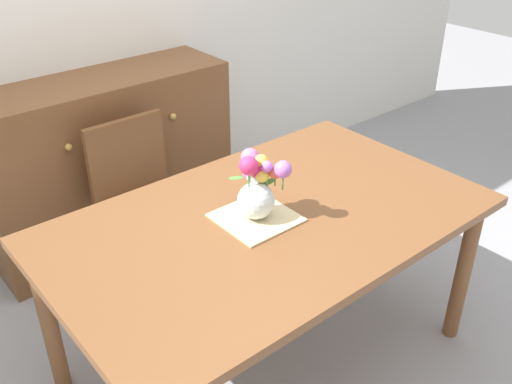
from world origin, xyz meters
TOP-DOWN VIEW (x-y plane):
  - ground_plane at (0.00, 0.00)m, footprint 12.00×12.00m
  - dining_table at (0.00, 0.00)m, footprint 1.74×1.05m
  - chair_far at (-0.10, 0.87)m, footprint 0.42×0.42m
  - dresser at (-0.05, 1.33)m, footprint 1.40×0.47m
  - placemat at (-0.05, 0.02)m, footprint 0.29×0.29m
  - flower_vase at (-0.04, 0.03)m, footprint 0.18×0.22m

SIDE VIEW (x-z plane):
  - ground_plane at x=0.00m, z-range 0.00..0.00m
  - dresser at x=-0.05m, z-range 0.00..1.00m
  - chair_far at x=-0.10m, z-range 0.07..0.97m
  - dining_table at x=0.00m, z-range 0.30..1.08m
  - placemat at x=-0.05m, z-range 0.78..0.78m
  - flower_vase at x=-0.04m, z-range 0.78..1.05m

